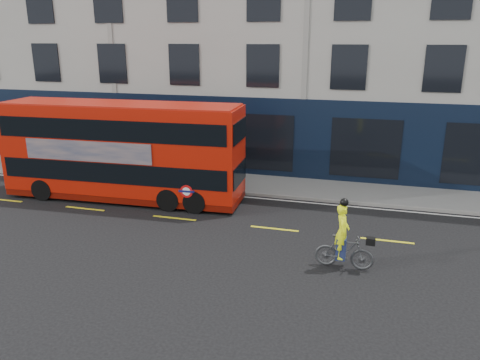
% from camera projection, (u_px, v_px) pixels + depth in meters
% --- Properties ---
extents(ground, '(120.00, 120.00, 0.00)m').
position_uv_depth(ground, '(266.00, 245.00, 15.93)').
color(ground, black).
rests_on(ground, ground).
extents(pavement, '(60.00, 3.00, 0.12)m').
position_uv_depth(pavement, '(296.00, 187.00, 21.90)').
color(pavement, gray).
rests_on(pavement, ground).
extents(kerb, '(60.00, 0.12, 0.13)m').
position_uv_depth(kerb, '(290.00, 197.00, 20.52)').
color(kerb, gray).
rests_on(kerb, ground).
extents(building_terrace, '(50.00, 10.07, 15.00)m').
position_uv_depth(building_terrace, '(319.00, 24.00, 25.68)').
color(building_terrace, '#AAA9A0').
rests_on(building_terrace, ground).
extents(road_edge_line, '(58.00, 0.10, 0.01)m').
position_uv_depth(road_edge_line, '(289.00, 201.00, 20.26)').
color(road_edge_line, silver).
rests_on(road_edge_line, ground).
extents(lane_dashes, '(58.00, 0.12, 0.01)m').
position_uv_depth(lane_dashes, '(274.00, 229.00, 17.31)').
color(lane_dashes, yellow).
rests_on(lane_dashes, ground).
extents(bus, '(10.47, 2.78, 4.18)m').
position_uv_depth(bus, '(123.00, 151.00, 20.02)').
color(bus, '#BA1607').
rests_on(bus, ground).
extents(cyclist, '(1.78, 0.63, 2.24)m').
position_uv_depth(cyclist, '(344.00, 245.00, 14.18)').
color(cyclist, '#45474A').
rests_on(cyclist, ground).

